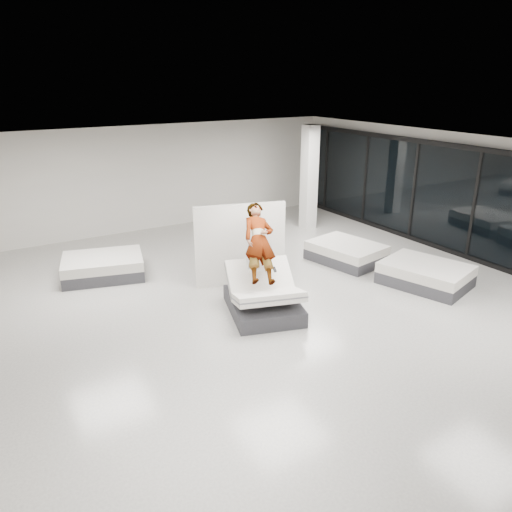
% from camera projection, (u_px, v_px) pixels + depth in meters
% --- Properties ---
extents(room, '(14.00, 14.04, 3.20)m').
position_uv_depth(room, '(284.00, 236.00, 9.83)').
color(room, beige).
rests_on(room, ground).
extents(hero_bed, '(1.79, 2.08, 1.08)m').
position_uv_depth(hero_bed, '(263.00, 297.00, 10.12)').
color(hero_bed, '#343539').
rests_on(hero_bed, floor).
extents(person, '(1.12, 1.74, 1.60)m').
position_uv_depth(person, '(260.00, 253.00, 10.12)').
color(person, slate).
rests_on(person, hero_bed).
extents(remote, '(0.09, 0.15, 0.08)m').
position_uv_depth(remote, '(275.00, 269.00, 9.93)').
color(remote, black).
rests_on(remote, person).
extents(divider_panel, '(2.04, 0.67, 1.90)m').
position_uv_depth(divider_panel, '(240.00, 245.00, 11.35)').
color(divider_panel, silver).
rests_on(divider_panel, floor).
extents(flat_bed_right_far, '(1.65, 2.01, 0.49)m').
position_uv_depth(flat_bed_right_far, '(346.00, 252.00, 12.96)').
color(flat_bed_right_far, '#343539').
rests_on(flat_bed_right_far, floor).
extents(flat_bed_right_near, '(1.86, 2.17, 0.51)m').
position_uv_depth(flat_bed_right_near, '(425.00, 275.00, 11.50)').
color(flat_bed_right_near, '#343539').
rests_on(flat_bed_right_near, floor).
extents(flat_bed_left_far, '(2.14, 1.81, 0.51)m').
position_uv_depth(flat_bed_left_far, '(103.00, 267.00, 11.98)').
color(flat_bed_left_far, '#343539').
rests_on(flat_bed_left_far, floor).
extents(column, '(0.40, 0.40, 3.20)m').
position_uv_depth(column, '(309.00, 178.00, 15.39)').
color(column, white).
rests_on(column, floor).
extents(storefront_glazing, '(0.12, 13.40, 2.92)m').
position_uv_depth(storefront_glazing, '(475.00, 205.00, 12.75)').
color(storefront_glazing, '#1B262E').
rests_on(storefront_glazing, floor).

